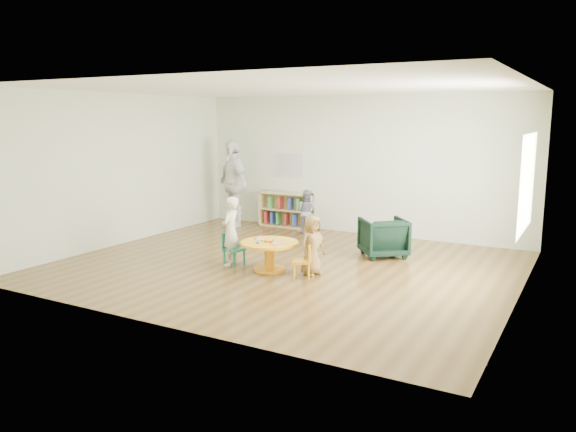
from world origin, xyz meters
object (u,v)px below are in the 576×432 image
object	(u,v)px
kid_chair_right	(304,260)
armchair	(383,237)
activity_table	(269,251)
bookshelf	(285,210)
kid_chair_left	(232,248)
adult_caretaker	(233,184)
child_left	(231,231)
toddler	(306,212)
child_right	(312,245)

from	to	relation	value
kid_chair_right	armchair	size ratio (longest dim) A/B	0.68
activity_table	bookshelf	xyz separation A→B (m)	(-1.53, 3.22, 0.05)
kid_chair_left	adult_caretaker	bearing A→B (deg)	-131.78
child_left	toddler	bearing A→B (deg)	172.20
kid_chair_left	bookshelf	world-z (taller)	bookshelf
child_right	adult_caretaker	distance (m)	4.16
armchair	kid_chair_left	bearing A→B (deg)	2.46
activity_table	kid_chair_right	distance (m)	0.68
activity_table	armchair	size ratio (longest dim) A/B	1.23
activity_table	kid_chair_right	world-z (taller)	same
armchair	adult_caretaker	distance (m)	3.95
activity_table	child_left	world-z (taller)	child_left
child_right	adult_caretaker	xyz separation A→B (m)	(-3.22, 2.59, 0.49)
adult_caretaker	bookshelf	bearing A→B (deg)	56.91
activity_table	kid_chair_left	xyz separation A→B (m)	(-0.69, -0.01, -0.03)
activity_table	toddler	size ratio (longest dim) A/B	0.99
bookshelf	toddler	world-z (taller)	toddler
toddler	adult_caretaker	distance (m)	1.82
kid_chair_right	bookshelf	world-z (taller)	bookshelf
bookshelf	adult_caretaker	bearing A→B (deg)	-152.22
toddler	activity_table	bearing A→B (deg)	110.03
activity_table	child_right	xyz separation A→B (m)	(0.69, 0.10, 0.14)
activity_table	child_right	size ratio (longest dim) A/B	1.00
kid_chair_right	adult_caretaker	xyz separation A→B (m)	(-3.20, 2.79, 0.68)
bookshelf	toddler	xyz separation A→B (m)	(0.75, -0.44, 0.09)
bookshelf	armchair	size ratio (longest dim) A/B	1.63
kid_chair_left	child_left	world-z (taller)	child_left
kid_chair_left	adult_caretaker	size ratio (longest dim) A/B	0.28
activity_table	bookshelf	bearing A→B (deg)	115.39
kid_chair_left	bookshelf	size ratio (longest dim) A/B	0.44
kid_chair_right	child_left	size ratio (longest dim) A/B	0.45
armchair	child_left	world-z (taller)	child_left
child_right	toddler	bearing A→B (deg)	47.74
activity_table	armchair	xyz separation A→B (m)	(1.25, 1.71, 0.02)
bookshelf	adult_caretaker	distance (m)	1.27
kid_chair_left	adult_caretaker	xyz separation A→B (m)	(-1.84, 2.70, 0.66)
child_right	kid_chair_right	bearing A→B (deg)	-168.48
activity_table	child_left	xyz separation A→B (m)	(-0.70, -0.04, 0.24)
kid_chair_right	armchair	world-z (taller)	armchair
armchair	toddler	size ratio (longest dim) A/B	0.81
child_left	child_right	xyz separation A→B (m)	(1.39, 0.14, -0.10)
kid_chair_right	bookshelf	distance (m)	3.98
bookshelf	toddler	distance (m)	0.87
armchair	child_right	xyz separation A→B (m)	(-0.55, -1.61, 0.12)
child_left	armchair	bearing A→B (deg)	122.52
toddler	kid_chair_right	bearing A→B (deg)	121.02
adult_caretaker	toddler	bearing A→B (deg)	31.91
kid_chair_left	adult_caretaker	world-z (taller)	adult_caretaker
kid_chair_left	child_right	bearing A→B (deg)	108.32
activity_table	toddler	world-z (taller)	toddler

